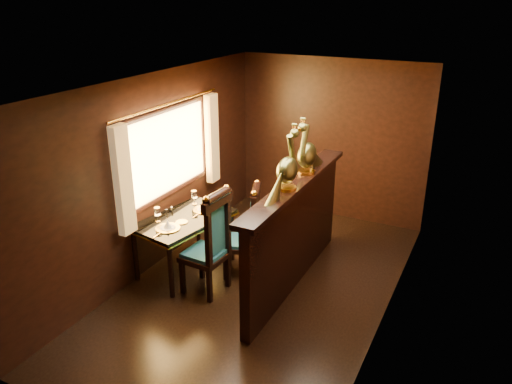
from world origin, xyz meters
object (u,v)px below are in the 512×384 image
dining_table (184,223)px  peacock_left (288,159)px  peacock_right (307,144)px  chair_right (250,229)px  chair_left (213,240)px

dining_table → peacock_left: (1.38, 0.04, 1.04)m
peacock_right → peacock_left: bearing=-90.0°
chair_right → peacock_left: (0.58, -0.24, 1.07)m
chair_right → peacock_right: size_ratio=1.70×
dining_table → peacock_right: (1.38, 0.63, 1.05)m
dining_table → peacock_left: bearing=12.4°
dining_table → chair_right: bearing=29.9°
peacock_right → chair_right: bearing=-148.5°
chair_right → dining_table: bearing=178.4°
chair_left → peacock_right: peacock_right is taller
dining_table → chair_right: (0.79, 0.28, -0.03)m
peacock_left → peacock_right: bearing=90.0°
dining_table → peacock_left: peacock_left is taller
peacock_left → chair_left: bearing=-156.2°
chair_right → peacock_right: (0.58, 0.36, 1.08)m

